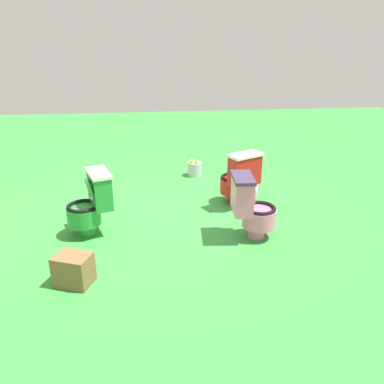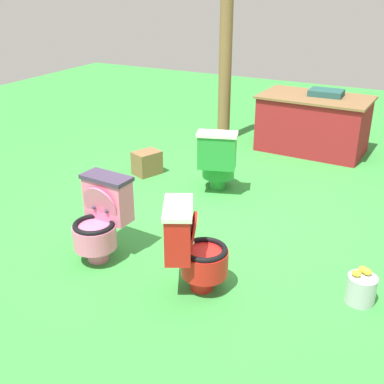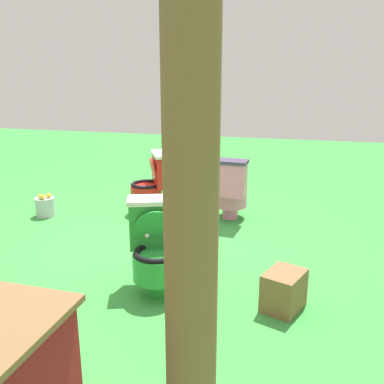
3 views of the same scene
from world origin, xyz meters
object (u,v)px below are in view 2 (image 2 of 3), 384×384
(toilet_pink, at_px, (101,218))
(lemon_bucket, at_px, (361,288))
(wooden_post, at_px, (225,69))
(toilet_red, at_px, (192,247))
(small_crate, at_px, (147,163))
(vendor_table, at_px, (313,123))
(toilet_green, at_px, (218,160))

(toilet_pink, relative_size, lemon_bucket, 2.63)
(wooden_post, height_order, lemon_bucket, wooden_post)
(toilet_red, distance_m, lemon_bucket, 1.31)
(wooden_post, bearing_deg, lemon_bucket, -50.84)
(wooden_post, bearing_deg, small_crate, -99.75)
(toilet_red, distance_m, wooden_post, 3.83)
(toilet_red, relative_size, toilet_pink, 1.00)
(toilet_red, height_order, vendor_table, vendor_table)
(vendor_table, relative_size, wooden_post, 0.72)
(toilet_pink, distance_m, small_crate, 1.95)
(vendor_table, bearing_deg, toilet_pink, -103.69)
(toilet_red, height_order, toilet_pink, same)
(toilet_green, bearing_deg, lemon_bucket, -55.33)
(toilet_green, height_order, small_crate, toilet_green)
(vendor_table, bearing_deg, toilet_green, -107.38)
(lemon_bucket, bearing_deg, small_crate, 152.97)
(vendor_table, height_order, lemon_bucket, vendor_table)
(toilet_pink, bearing_deg, toilet_green, -95.46)
(toilet_pink, height_order, lemon_bucket, toilet_pink)
(vendor_table, distance_m, small_crate, 2.41)
(wooden_post, bearing_deg, toilet_pink, -83.32)
(toilet_pink, bearing_deg, wooden_post, -79.19)
(toilet_pink, xyz_separation_m, toilet_green, (0.29, 1.74, 0.00))
(small_crate, bearing_deg, wooden_post, 80.25)
(toilet_red, xyz_separation_m, toilet_pink, (-0.91, 0.07, 0.00))
(toilet_green, xyz_separation_m, lemon_bucket, (1.82, -1.37, -0.26))
(vendor_table, distance_m, lemon_bucket, 3.48)
(toilet_red, height_order, small_crate, toilet_red)
(toilet_pink, distance_m, wooden_post, 3.56)
(wooden_post, bearing_deg, toilet_red, -69.51)
(toilet_green, distance_m, vendor_table, 1.96)
(toilet_red, relative_size, small_crate, 2.29)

